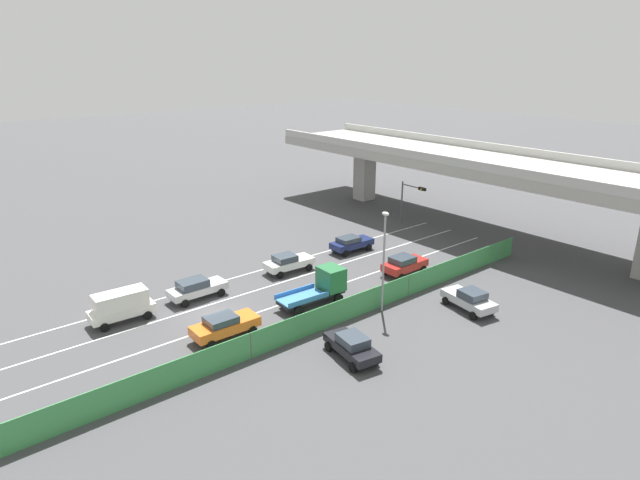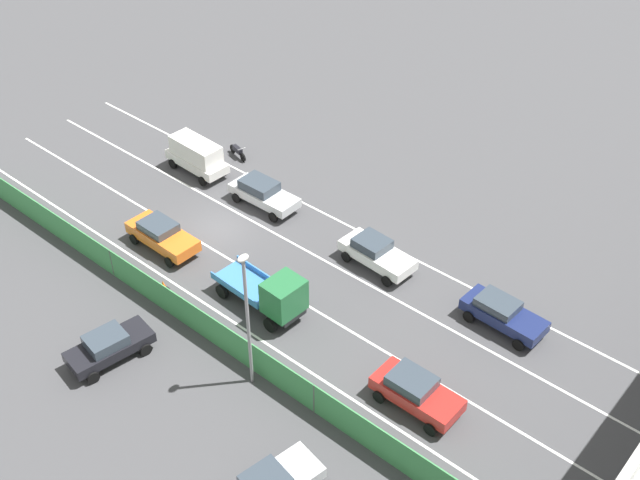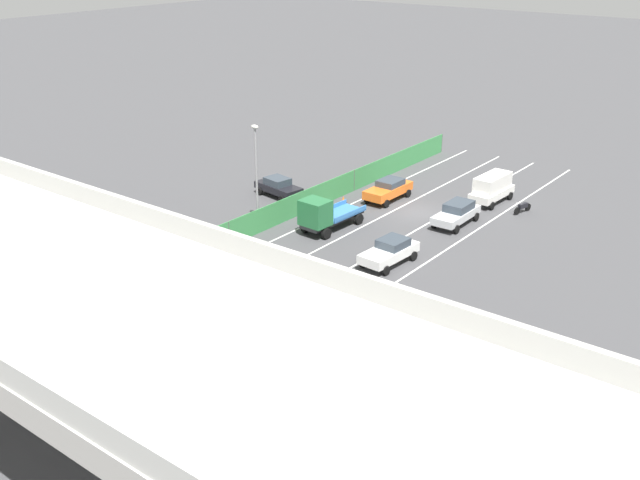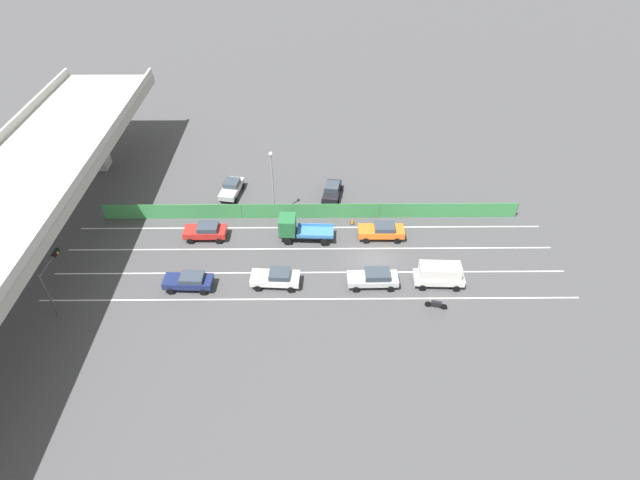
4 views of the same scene
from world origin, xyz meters
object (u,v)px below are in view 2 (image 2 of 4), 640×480
Objects in this scene: motorcycle at (238,151)px; car_taxi_orange at (162,235)px; car_sedan_red at (416,391)px; flatbed_truck_blue at (273,295)px; car_sedan_silver at (263,193)px; street_lamp at (247,310)px; car_van_white at (196,155)px; car_sedan_white at (376,252)px; parked_sedan_dark at (109,346)px; traffic_cone at (163,285)px; car_sedan_navy at (502,313)px.

car_taxi_orange is at bearing 21.12° from motorcycle.
flatbed_truck_blue reaches higher than car_sedan_red.
car_sedan_silver is 0.60× the size of street_lamp.
flatbed_truck_blue is at bearing -149.06° from street_lamp.
car_van_white is 3.18m from motorcycle.
car_sedan_white reaches higher than parked_sedan_dark.
traffic_cone is at bearing -158.24° from parked_sedan_dark.
car_sedan_red is at bearing 47.75° from car_sedan_white.
car_taxi_orange is at bearing 33.54° from car_van_white.
parked_sedan_dark is at bearing 33.06° from car_taxi_orange.
car_sedan_silver reaches higher than traffic_cone.
car_taxi_orange is 8.76m from flatbed_truck_blue.
traffic_cone is (-5.07, -2.02, -0.61)m from parked_sedan_dark.
car_sedan_white reaches higher than motorcycle.
car_van_white reaches higher than car_sedan_navy.
parked_sedan_dark is at bearing 33.29° from car_van_white.
car_sedan_red is 15.01m from parked_sedan_dark.
car_van_white is 1.03× the size of car_sedan_navy.
car_sedan_silver is 0.99× the size of car_taxi_orange.
car_sedan_navy is (-0.31, 22.77, -0.40)m from car_van_white.
car_sedan_red is at bearing 67.08° from car_sedan_silver.
street_lamp reaches higher than car_van_white.
parked_sedan_dark reaches higher than traffic_cone.
flatbed_truck_blue is 15.88m from motorcycle.
car_sedan_white is at bearing 140.78° from traffic_cone.
motorcycle is at bearing -132.60° from street_lamp.
car_sedan_silver is 1.05× the size of parked_sedan_dark.
traffic_cone is at bearing -67.05° from flatbed_truck_blue.
car_sedan_navy is 19.60m from car_taxi_orange.
car_sedan_white is (-6.89, -7.58, -0.03)m from car_sedan_red.
car_sedan_red reaches higher than car_taxi_orange.
car_sedan_red is 9.20m from flatbed_truck_blue.
parked_sedan_dark is (14.30, 9.39, -0.40)m from car_van_white.
traffic_cone is at bearing 28.51° from motorcycle.
car_taxi_orange is 8.10× the size of traffic_cone.
car_sedan_silver is 10.00m from flatbed_truck_blue.
flatbed_truck_blue is (-0.09, 8.75, 0.44)m from car_taxi_orange.
car_van_white reaches higher than parked_sedan_dark.
car_sedan_white reaches higher than car_sedan_navy.
motorcycle is (-2.98, 0.73, -0.82)m from car_van_white.
traffic_cone is (9.30, 1.42, -0.64)m from car_sedan_silver.
car_sedan_red is 0.96× the size of parked_sedan_dark.
motorcycle is at bearing -96.91° from car_sedan_navy.
car_van_white is at bearing -107.10° from car_sedan_red.
car_sedan_white is 7.87× the size of traffic_cone.
car_taxi_orange is 0.60× the size of street_lamp.
car_van_white reaches higher than car_sedan_red.
street_lamp reaches higher than flatbed_truck_blue.
flatbed_truck_blue is 5.77m from street_lamp.
flatbed_truck_blue reaches higher than car_van_white.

